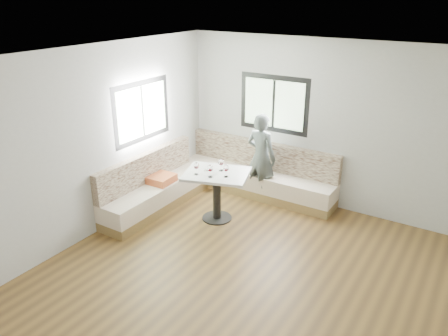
% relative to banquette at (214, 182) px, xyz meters
% --- Properties ---
extents(room, '(5.01, 5.01, 2.81)m').
position_rel_banquette_xyz_m(room, '(1.51, -1.55, 1.08)').
color(room, brown).
rests_on(room, ground).
extents(banquette, '(2.90, 2.80, 0.95)m').
position_rel_banquette_xyz_m(banquette, '(0.00, 0.00, 0.00)').
color(banquette, olive).
rests_on(banquette, ground).
extents(table, '(1.18, 1.04, 0.81)m').
position_rel_banquette_xyz_m(table, '(0.44, -0.57, 0.28)').
color(table, black).
rests_on(table, ground).
extents(person, '(0.62, 0.45, 1.57)m').
position_rel_banquette_xyz_m(person, '(0.68, 0.47, 0.45)').
color(person, '#454D4C').
rests_on(person, ground).
extents(olive_ramekin, '(0.09, 0.09, 0.04)m').
position_rel_banquette_xyz_m(olive_ramekin, '(0.27, -0.56, 0.50)').
color(olive_ramekin, white).
rests_on(olive_ramekin, table).
extents(wine_glass_a, '(0.09, 0.09, 0.20)m').
position_rel_banquette_xyz_m(wine_glass_a, '(0.22, -0.80, 0.62)').
color(wine_glass_a, white).
rests_on(wine_glass_a, table).
extents(wine_glass_b, '(0.09, 0.09, 0.20)m').
position_rel_banquette_xyz_m(wine_glass_b, '(0.45, -0.77, 0.62)').
color(wine_glass_b, white).
rests_on(wine_glass_b, table).
extents(wine_glass_c, '(0.09, 0.09, 0.20)m').
position_rel_banquette_xyz_m(wine_glass_c, '(0.65, -0.63, 0.62)').
color(wine_glass_c, white).
rests_on(wine_glass_c, table).
extents(wine_glass_d, '(0.09, 0.09, 0.20)m').
position_rel_banquette_xyz_m(wine_glass_d, '(0.45, -0.47, 0.62)').
color(wine_glass_d, white).
rests_on(wine_glass_d, table).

